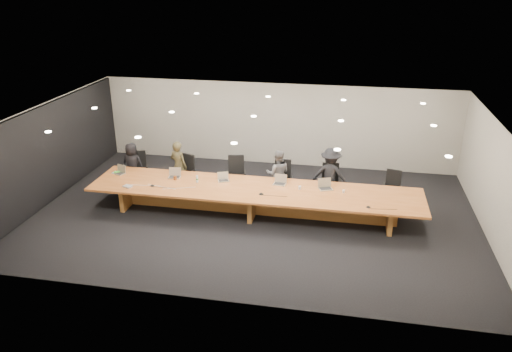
# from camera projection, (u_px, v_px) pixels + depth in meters

# --- Properties ---
(ground) EXTENTS (12.00, 12.00, 0.00)m
(ground) POSITION_uv_depth(u_px,v_px,m) (254.00, 214.00, 13.76)
(ground) COLOR black
(ground) RESTS_ON ground
(back_wall) EXTENTS (12.00, 0.02, 2.80)m
(back_wall) POSITION_uv_depth(u_px,v_px,m) (277.00, 124.00, 16.87)
(back_wall) COLOR beige
(back_wall) RESTS_ON ground
(left_wall_panel) EXTENTS (0.08, 7.84, 2.74)m
(left_wall_panel) POSITION_uv_depth(u_px,v_px,m) (51.00, 153.00, 14.28)
(left_wall_panel) COLOR black
(left_wall_panel) RESTS_ON ground
(conference_table) EXTENTS (9.00, 1.80, 0.75)m
(conference_table) POSITION_uv_depth(u_px,v_px,m) (254.00, 196.00, 13.57)
(conference_table) COLOR #954D20
(conference_table) RESTS_ON ground
(chair_far_left) EXTENTS (0.69, 0.69, 1.07)m
(chair_far_left) POSITION_uv_depth(u_px,v_px,m) (139.00, 169.00, 15.45)
(chair_far_left) COLOR black
(chair_far_left) RESTS_ON ground
(chair_left) EXTENTS (0.71, 0.71, 1.11)m
(chair_left) POSITION_uv_depth(u_px,v_px,m) (184.00, 173.00, 15.09)
(chair_left) COLOR black
(chair_left) RESTS_ON ground
(chair_mid_left) EXTENTS (0.69, 0.69, 1.14)m
(chair_mid_left) POSITION_uv_depth(u_px,v_px,m) (236.00, 175.00, 14.88)
(chair_mid_left) COLOR black
(chair_mid_left) RESTS_ON ground
(chair_mid_right) EXTENTS (0.60, 0.60, 1.14)m
(chair_mid_right) POSITION_uv_depth(u_px,v_px,m) (282.00, 179.00, 14.54)
(chair_mid_right) COLOR black
(chair_mid_right) RESTS_ON ground
(chair_right) EXTENTS (0.65, 0.65, 1.14)m
(chair_right) POSITION_uv_depth(u_px,v_px,m) (331.00, 183.00, 14.28)
(chair_right) COLOR black
(chair_right) RESTS_ON ground
(chair_far_right) EXTENTS (0.61, 0.61, 1.01)m
(chair_far_right) POSITION_uv_depth(u_px,v_px,m) (392.00, 188.00, 14.14)
(chair_far_right) COLOR black
(chair_far_right) RESTS_ON ground
(person_a) EXTENTS (0.69, 0.46, 1.39)m
(person_a) POSITION_uv_depth(u_px,v_px,m) (133.00, 165.00, 15.31)
(person_a) COLOR black
(person_a) RESTS_ON ground
(person_b) EXTENTS (0.66, 0.54, 1.56)m
(person_b) POSITION_uv_depth(u_px,v_px,m) (179.00, 166.00, 14.97)
(person_b) COLOR #36321D
(person_b) RESTS_ON ground
(person_c) EXTENTS (0.76, 0.63, 1.44)m
(person_c) POSITION_uv_depth(u_px,v_px,m) (278.00, 174.00, 14.57)
(person_c) COLOR #5A5A5C
(person_c) RESTS_ON ground
(person_d) EXTENTS (1.11, 0.74, 1.60)m
(person_d) POSITION_uv_depth(u_px,v_px,m) (330.00, 175.00, 14.27)
(person_d) COLOR black
(person_d) RESTS_ON ground
(laptop_a) EXTENTS (0.37, 0.32, 0.25)m
(laptop_a) POSITION_uv_depth(u_px,v_px,m) (119.00, 170.00, 14.43)
(laptop_a) COLOR tan
(laptop_a) RESTS_ON conference_table
(laptop_b) EXTENTS (0.37, 0.29, 0.27)m
(laptop_b) POSITION_uv_depth(u_px,v_px,m) (174.00, 173.00, 14.16)
(laptop_b) COLOR tan
(laptop_b) RESTS_ON conference_table
(laptop_c) EXTENTS (0.37, 0.32, 0.24)m
(laptop_c) POSITION_uv_depth(u_px,v_px,m) (223.00, 177.00, 13.93)
(laptop_c) COLOR #C3B695
(laptop_c) RESTS_ON conference_table
(laptop_d) EXTENTS (0.37, 0.29, 0.27)m
(laptop_d) POSITION_uv_depth(u_px,v_px,m) (280.00, 180.00, 13.70)
(laptop_d) COLOR tan
(laptop_d) RESTS_ON conference_table
(laptop_e) EXTENTS (0.43, 0.38, 0.29)m
(laptop_e) POSITION_uv_depth(u_px,v_px,m) (326.00, 184.00, 13.39)
(laptop_e) COLOR tan
(laptop_e) RESTS_ON conference_table
(water_bottle) EXTENTS (0.07, 0.07, 0.20)m
(water_bottle) POSITION_uv_depth(u_px,v_px,m) (197.00, 179.00, 13.85)
(water_bottle) COLOR silver
(water_bottle) RESTS_ON conference_table
(amber_mug) EXTENTS (0.10, 0.10, 0.11)m
(amber_mug) POSITION_uv_depth(u_px,v_px,m) (175.00, 178.00, 14.04)
(amber_mug) COLOR brown
(amber_mug) RESTS_ON conference_table
(paper_cup_near) EXTENTS (0.09, 0.09, 0.09)m
(paper_cup_near) POSITION_uv_depth(u_px,v_px,m) (300.00, 188.00, 13.42)
(paper_cup_near) COLOR silver
(paper_cup_near) RESTS_ON conference_table
(paper_cup_far) EXTENTS (0.08, 0.08, 0.08)m
(paper_cup_far) POSITION_uv_depth(u_px,v_px,m) (344.00, 191.00, 13.22)
(paper_cup_far) COLOR silver
(paper_cup_far) RESTS_ON conference_table
(notepad) EXTENTS (0.27, 0.23, 0.01)m
(notepad) POSITION_uv_depth(u_px,v_px,m) (117.00, 173.00, 14.54)
(notepad) COLOR silver
(notepad) RESTS_ON conference_table
(lime_gadget) EXTENTS (0.19, 0.15, 0.03)m
(lime_gadget) POSITION_uv_depth(u_px,v_px,m) (117.00, 172.00, 14.53)
(lime_gadget) COLOR green
(lime_gadget) RESTS_ON notepad
(av_box) EXTENTS (0.26, 0.23, 0.03)m
(av_box) POSITION_uv_depth(u_px,v_px,m) (127.00, 186.00, 13.58)
(av_box) COLOR #A3A3A8
(av_box) RESTS_ON conference_table
(mic_left) EXTENTS (0.13, 0.13, 0.03)m
(mic_left) POSITION_uv_depth(u_px,v_px,m) (152.00, 185.00, 13.65)
(mic_left) COLOR black
(mic_left) RESTS_ON conference_table
(mic_center) EXTENTS (0.16, 0.16, 0.03)m
(mic_center) POSITION_uv_depth(u_px,v_px,m) (261.00, 194.00, 13.14)
(mic_center) COLOR black
(mic_center) RESTS_ON conference_table
(mic_right) EXTENTS (0.12, 0.12, 0.03)m
(mic_right) POSITION_uv_depth(u_px,v_px,m) (368.00, 207.00, 12.41)
(mic_right) COLOR black
(mic_right) RESTS_ON conference_table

